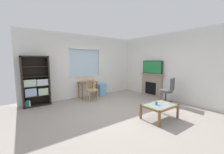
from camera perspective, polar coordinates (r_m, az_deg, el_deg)
name	(u,v)px	position (r m, az deg, el deg)	size (l,w,h in m)	color
ground	(117,112)	(4.72, 2.11, -13.87)	(6.24, 5.92, 0.02)	#9E9389
wall_back_with_window	(84,67)	(6.53, -11.42, 4.19)	(5.24, 0.15, 2.78)	silver
wall_right	(166,67)	(6.44, 21.28, 3.98)	(0.12, 5.12, 2.78)	silver
bookshelf	(36,84)	(5.79, -28.60, -2.51)	(0.90, 0.38, 1.81)	black
desk_under_window	(88,85)	(6.30, -9.82, -3.03)	(0.81, 0.47, 0.72)	brown
wooden_chair	(92,89)	(5.84, -8.19, -5.02)	(0.47, 0.45, 0.90)	tan
plastic_drawer_unit	(101,89)	(6.75, -4.45, -4.97)	(0.35, 0.40, 0.56)	#72ADDB
fireplace	(152,85)	(6.75, 15.87, -3.05)	(0.26, 1.15, 1.05)	gray
tv	(152,67)	(6.65, 16.01, 3.86)	(0.06, 1.04, 0.58)	black
office_chair	(168,89)	(5.78, 21.92, -4.67)	(0.58, 0.56, 1.00)	#4C4C51
coffee_table	(160,107)	(4.28, 18.79, -11.32)	(0.92, 0.66, 0.41)	#8C9E99
sippy_cup	(156,103)	(4.21, 17.58, -10.10)	(0.07, 0.07, 0.09)	#337FD6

